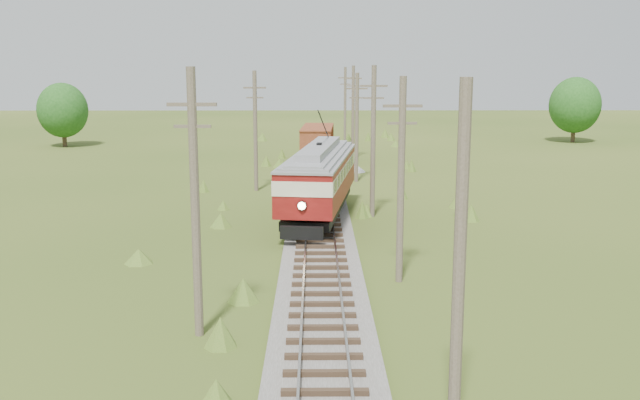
{
  "coord_description": "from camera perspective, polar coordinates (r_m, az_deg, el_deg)",
  "views": [
    {
      "loc": [
        -0.27,
        -10.97,
        9.09
      ],
      "look_at": [
        0.0,
        23.96,
        2.38
      ],
      "focal_mm": 40.0,
      "sensor_mm": 36.0,
      "label": 1
    }
  ],
  "objects": [
    {
      "name": "utility_pole_r_1",
      "position": [
        16.98,
        11.08,
        -5.37
      ],
      "size": [
        0.3,
        0.3,
        8.8
      ],
      "color": "brown",
      "rests_on": "ground"
    },
    {
      "name": "streetcar",
      "position": [
        40.92,
        -0.06,
        1.97
      ],
      "size": [
        4.8,
        13.24,
        6.0
      ],
      "rotation": [
        0.0,
        0.0,
        -0.14
      ],
      "color": "black",
      "rests_on": "ground"
    },
    {
      "name": "utility_pole_l_a",
      "position": [
        23.73,
        -9.97,
        -0.14
      ],
      "size": [
        1.6,
        0.3,
        9.0
      ],
      "color": "brown",
      "rests_on": "ground"
    },
    {
      "name": "railbed_main",
      "position": [
        45.84,
        -0.1,
        -0.32
      ],
      "size": [
        3.6,
        96.0,
        0.57
      ],
      "color": "#605B54",
      "rests_on": "ground"
    },
    {
      "name": "utility_pole_r_2",
      "position": [
        29.56,
        6.5,
        1.72
      ],
      "size": [
        1.6,
        0.3,
        8.6
      ],
      "color": "brown",
      "rests_on": "ground"
    },
    {
      "name": "utility_pole_l_b",
      "position": [
        51.36,
        -5.19,
        5.62
      ],
      "size": [
        1.6,
        0.3,
        8.6
      ],
      "color": "brown",
      "rests_on": "ground"
    },
    {
      "name": "gondola",
      "position": [
        66.01,
        -0.21,
        4.78
      ],
      "size": [
        3.21,
        8.62,
        2.82
      ],
      "rotation": [
        0.0,
        0.0,
        -0.05
      ],
      "color": "black",
      "rests_on": "ground"
    },
    {
      "name": "utility_pole_r_4",
      "position": [
        55.27,
        2.96,
        5.91
      ],
      "size": [
        1.6,
        0.3,
        8.4
      ],
      "color": "brown",
      "rests_on": "ground"
    },
    {
      "name": "tree_mid_a",
      "position": [
        83.85,
        -19.9,
        6.77
      ],
      "size": [
        5.46,
        5.46,
        7.03
      ],
      "color": "#38281C",
      "rests_on": "ground"
    },
    {
      "name": "utility_pole_r_3",
      "position": [
        42.35,
        4.27,
        4.79
      ],
      "size": [
        1.6,
        0.3,
        9.0
      ],
      "color": "brown",
      "rests_on": "ground"
    },
    {
      "name": "utility_pole_r_6",
      "position": [
        81.18,
        2.02,
        7.61
      ],
      "size": [
        1.6,
        0.3,
        8.7
      ],
      "color": "brown",
      "rests_on": "ground"
    },
    {
      "name": "gravel_pile",
      "position": [
        61.44,
        2.27,
        2.85
      ],
      "size": [
        3.05,
        3.23,
        1.11
      ],
      "color": "gray",
      "rests_on": "ground"
    },
    {
      "name": "tree_mid_b",
      "position": [
        88.45,
        19.73,
        7.16
      ],
      "size": [
        5.88,
        5.88,
        7.57
      ],
      "color": "#38281C",
      "rests_on": "ground"
    },
    {
      "name": "utility_pole_r_5",
      "position": [
        68.22,
        2.66,
        7.07
      ],
      "size": [
        1.6,
        0.3,
        8.9
      ],
      "color": "brown",
      "rests_on": "ground"
    }
  ]
}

